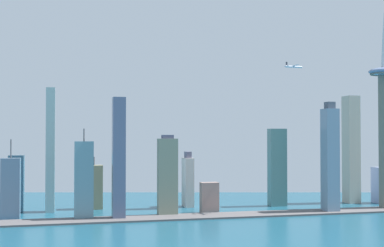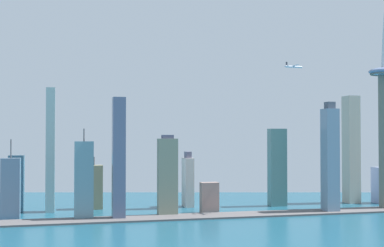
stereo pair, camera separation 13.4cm
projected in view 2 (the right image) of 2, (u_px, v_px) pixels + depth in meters
name	position (u px, v px, depth m)	size (l,w,h in m)	color
waterfront_pier	(215.00, 216.00, 696.38)	(745.13, 45.83, 2.31)	#565253
skyscraper_0	(380.00, 185.00, 840.20)	(17.81, 26.44, 56.99)	#909AC4
skyscraper_1	(94.00, 187.00, 771.45)	(24.25, 20.96, 76.19)	#7D785A
skyscraper_2	(351.00, 149.00, 844.61)	(19.98, 24.00, 171.16)	#BEB4A2
skyscraper_3	(16.00, 183.00, 744.54)	(20.70, 25.79, 79.57)	#446A81
skyscraper_4	(119.00, 158.00, 675.84)	(16.20, 18.37, 156.57)	#4F5C7B
skyscraper_5	(84.00, 180.00, 675.71)	(23.98, 18.71, 116.27)	#628C9C
skyscraper_6	(209.00, 198.00, 731.98)	(24.57, 14.72, 42.26)	gray
skyscraper_7	(277.00, 167.00, 805.90)	(26.01, 16.13, 118.00)	slate
skyscraper_8	(330.00, 159.00, 737.90)	(19.17, 20.64, 154.70)	#6C87A0
skyscraper_9	(166.00, 183.00, 774.24)	(20.90, 17.43, 99.09)	#95B3C4
skyscraper_10	(11.00, 188.00, 679.46)	(23.77, 17.70, 102.46)	slate
skyscraper_11	(188.00, 181.00, 795.89)	(13.25, 27.71, 83.24)	beige
skyscraper_12	(168.00, 176.00, 705.45)	(26.34, 13.54, 108.26)	slate
skyscraper_13	(50.00, 150.00, 742.42)	(12.35, 21.61, 174.85)	#8FAFB0
airplane	(294.00, 67.00, 736.20)	(26.99, 27.32, 7.81)	silver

